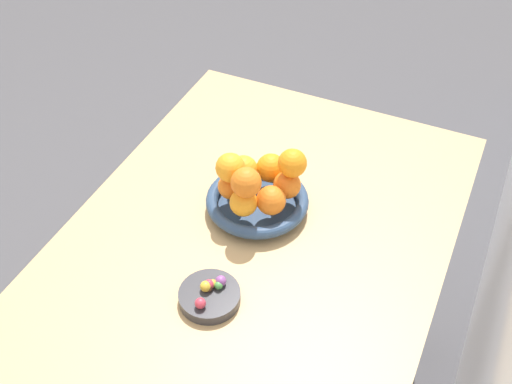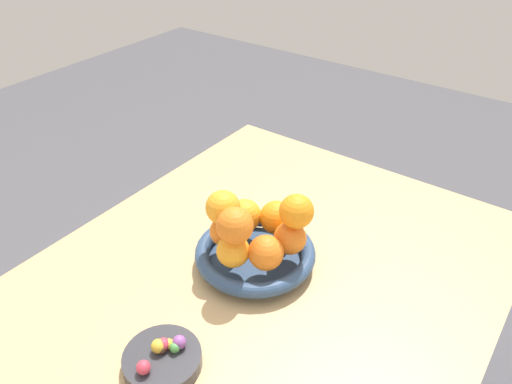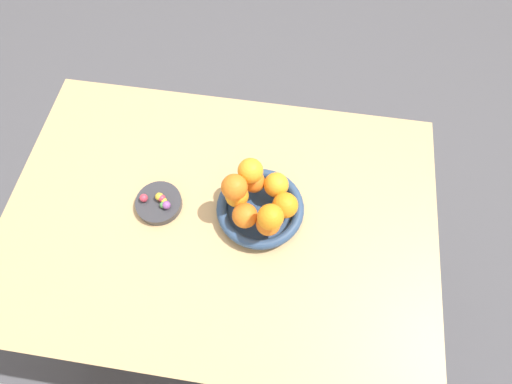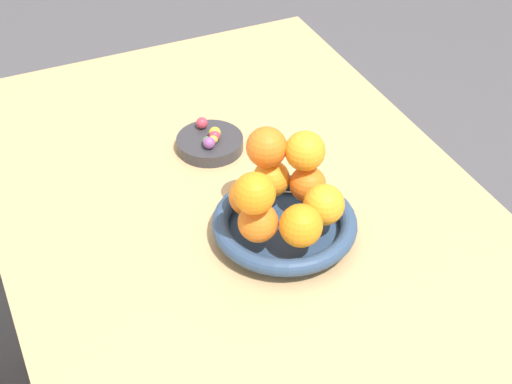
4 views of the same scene
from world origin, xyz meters
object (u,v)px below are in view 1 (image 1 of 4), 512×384
(candy_dish, at_px, (210,296))
(orange_8, at_px, (292,163))
(orange_2, at_px, (231,186))
(candy_ball_3, at_px, (208,288))
(orange_3, at_px, (244,203))
(candy_ball_0, at_px, (213,283))
(candy_ball_5, at_px, (209,284))
(orange_0, at_px, (271,168))
(orange_4, at_px, (271,200))
(candy_ball_6, at_px, (206,286))
(fruit_bowl, at_px, (257,202))
(candy_ball_4, at_px, (219,285))
(candy_ball_1, at_px, (222,281))
(orange_6, at_px, (230,168))
(candy_ball_2, at_px, (200,303))
(orange_7, at_px, (246,182))
(orange_5, at_px, (287,185))
(dining_table, at_px, (250,273))
(orange_1, at_px, (243,170))

(candy_dish, bearing_deg, orange_8, 171.21)
(orange_2, height_order, orange_8, orange_8)
(orange_8, bearing_deg, candy_ball_3, -9.60)
(orange_3, xyz_separation_m, orange_8, (-0.09, 0.07, 0.06))
(candy_ball_0, xyz_separation_m, candy_ball_5, (0.01, -0.00, 0.00))
(candy_ball_5, bearing_deg, candy_ball_0, 142.76)
(orange_0, xyz_separation_m, orange_4, (0.09, 0.04, -0.00))
(candy_dish, distance_m, orange_2, 0.25)
(candy_ball_6, bearing_deg, fruit_bowl, -177.73)
(orange_4, xyz_separation_m, candy_ball_4, (0.21, -0.01, -0.04))
(orange_8, bearing_deg, fruit_bowl, -63.96)
(fruit_bowl, relative_size, orange_4, 3.59)
(candy_ball_1, bearing_deg, candy_dish, -25.43)
(candy_ball_3, bearing_deg, candy_ball_6, -80.77)
(orange_6, bearing_deg, candy_ball_0, 16.84)
(candy_ball_0, height_order, candy_ball_2, candy_ball_2)
(orange_6, relative_size, candy_ball_5, 3.10)
(fruit_bowl, bearing_deg, orange_7, 2.74)
(orange_0, bearing_deg, orange_5, 56.78)
(orange_6, bearing_deg, orange_2, -154.95)
(orange_6, bearing_deg, orange_7, 58.95)
(orange_4, bearing_deg, orange_2, -94.22)
(candy_dish, xyz_separation_m, orange_3, (-0.20, -0.02, 0.06))
(orange_2, bearing_deg, candy_ball_3, 15.63)
(orange_0, xyz_separation_m, orange_5, (0.03, 0.05, -0.00))
(orange_6, bearing_deg, candy_ball_6, 14.01)
(candy_ball_3, relative_size, candy_ball_4, 0.92)
(orange_5, bearing_deg, orange_7, -31.41)
(orange_0, xyz_separation_m, candy_ball_1, (0.29, 0.03, -0.04))
(candy_ball_0, bearing_deg, orange_6, -163.16)
(orange_5, xyz_separation_m, candy_ball_2, (0.32, -0.04, -0.04))
(orange_0, bearing_deg, candy_ball_6, 0.99)
(candy_ball_2, distance_m, candy_ball_3, 0.04)
(orange_3, xyz_separation_m, orange_6, (-0.03, -0.04, 0.06))
(orange_2, relative_size, orange_4, 0.92)
(orange_8, distance_m, candy_ball_2, 0.34)
(candy_ball_0, relative_size, candy_ball_2, 0.76)
(candy_ball_4, xyz_separation_m, candy_ball_5, (0.01, -0.02, 0.00))
(candy_ball_3, bearing_deg, dining_table, 174.59)
(candy_ball_1, relative_size, candy_ball_6, 0.98)
(candy_dish, relative_size, candy_ball_0, 7.36)
(orange_3, height_order, orange_6, orange_6)
(orange_2, bearing_deg, candy_ball_1, 21.20)
(orange_2, relative_size, candy_ball_6, 2.64)
(orange_1, distance_m, orange_2, 0.06)
(candy_ball_1, bearing_deg, orange_4, 176.31)
(candy_ball_3, bearing_deg, orange_3, -174.25)
(candy_ball_2, height_order, candy_ball_6, same)
(fruit_bowl, height_order, orange_8, orange_8)
(dining_table, height_order, candy_ball_6, candy_ball_6)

